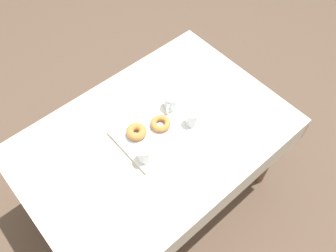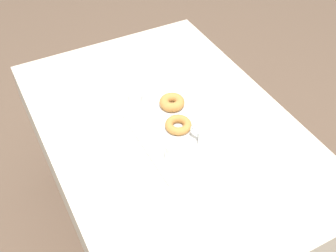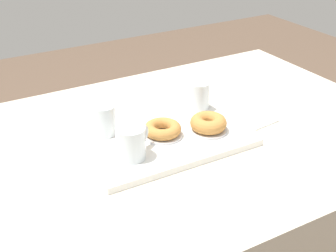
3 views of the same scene
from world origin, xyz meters
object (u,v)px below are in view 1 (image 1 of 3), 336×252
object	(u,v)px
serving_tray	(161,127)
water_glass_far	(192,119)
water_glass_near	(145,155)
dining_table	(155,144)
sugar_donut_right	(136,132)
tea_mug_left	(171,102)
sugar_donut_left	(161,123)
donut_plate_right	(137,134)
paper_napkin	(112,161)
donut_plate_left	(161,126)

from	to	relation	value
serving_tray	water_glass_far	xyz separation A→B (m)	(0.13, -0.09, 0.05)
water_glass_near	dining_table	bearing A→B (deg)	33.54
sugar_donut_right	dining_table	bearing A→B (deg)	-36.28
tea_mug_left	water_glass_near	world-z (taller)	water_glass_near
dining_table	serving_tray	world-z (taller)	serving_tray
sugar_donut_right	serving_tray	bearing A→B (deg)	-17.94
dining_table	sugar_donut_left	bearing A→B (deg)	13.16
donut_plate_right	tea_mug_left	bearing A→B (deg)	4.09
tea_mug_left	water_glass_near	size ratio (longest dim) A/B	1.25
serving_tray	paper_napkin	size ratio (longest dim) A/B	3.44
tea_mug_left	sugar_donut_right	bearing A→B (deg)	-175.91
dining_table	sugar_donut_right	bearing A→B (deg)	143.72
donut_plate_left	paper_napkin	world-z (taller)	donut_plate_left
paper_napkin	serving_tray	bearing A→B (deg)	-1.90
donut_plate_left	sugar_donut_left	size ratio (longest dim) A/B	1.06
dining_table	tea_mug_left	xyz separation A→B (m)	(0.18, 0.07, 0.14)
tea_mug_left	donut_plate_left	world-z (taller)	tea_mug_left
serving_tray	tea_mug_left	world-z (taller)	tea_mug_left
water_glass_near	water_glass_far	bearing A→B (deg)	0.95
sugar_donut_right	donut_plate_left	bearing A→B (deg)	-17.36
serving_tray	sugar_donut_right	size ratio (longest dim) A/B	4.47
serving_tray	sugar_donut_left	world-z (taller)	sugar_donut_left
water_glass_far	sugar_donut_right	world-z (taller)	water_glass_far
water_glass_far	sugar_donut_left	xyz separation A→B (m)	(-0.14, 0.09, -0.02)
water_glass_far	sugar_donut_right	distance (m)	0.29
sugar_donut_right	tea_mug_left	bearing A→B (deg)	4.09
sugar_donut_left	water_glass_near	bearing A→B (deg)	-151.90
sugar_donut_right	paper_napkin	xyz separation A→B (m)	(-0.18, -0.03, -0.04)
sugar_donut_left	paper_napkin	xyz separation A→B (m)	(-0.31, 0.01, -0.04)
sugar_donut_left	paper_napkin	distance (m)	0.31
sugar_donut_left	sugar_donut_right	distance (m)	0.13
tea_mug_left	water_glass_far	world-z (taller)	water_glass_far
dining_table	donut_plate_right	distance (m)	0.14
water_glass_near	paper_napkin	world-z (taller)	water_glass_near
water_glass_far	water_glass_near	bearing A→B (deg)	-179.05
dining_table	serving_tray	bearing A→B (deg)	10.76
tea_mug_left	sugar_donut_right	size ratio (longest dim) A/B	1.05
serving_tray	donut_plate_right	bearing A→B (deg)	162.06
dining_table	donut_plate_right	world-z (taller)	donut_plate_right
tea_mug_left	sugar_donut_right	world-z (taller)	tea_mug_left
water_glass_far	sugar_donut_right	bearing A→B (deg)	153.15
serving_tray	tea_mug_left	bearing A→B (deg)	26.01
donut_plate_right	sugar_donut_right	size ratio (longest dim) A/B	1.06
donut_plate_left	donut_plate_right	world-z (taller)	same
donut_plate_right	sugar_donut_right	distance (m)	0.02
donut_plate_left	water_glass_far	bearing A→B (deg)	-34.52
donut_plate_left	tea_mug_left	bearing A→B (deg)	24.88
water_glass_near	sugar_donut_left	distance (m)	0.21
dining_table	water_glass_far	distance (m)	0.25
serving_tray	sugar_donut_left	xyz separation A→B (m)	(-0.00, 0.00, 0.03)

